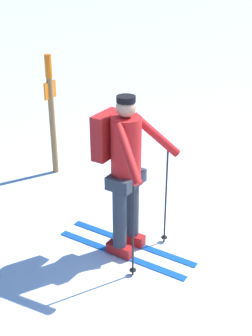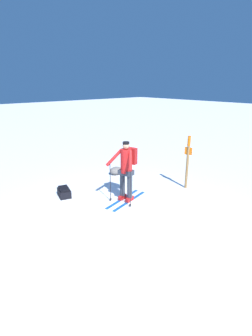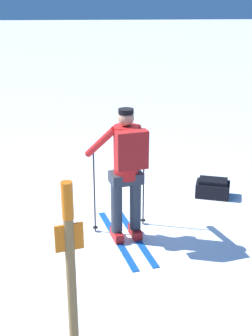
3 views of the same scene
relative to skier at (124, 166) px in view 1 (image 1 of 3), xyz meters
The scene contains 3 objects.
ground_plane 1.33m from the skier, 34.68° to the left, with size 80.00×80.00×0.00m, color white.
skier is the anchor object (origin of this frame).
trail_marker 2.20m from the skier, 164.37° to the left, with size 0.10×0.24×1.76m.
Camera 1 is at (2.47, -3.47, 3.13)m, focal length 50.00 mm.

